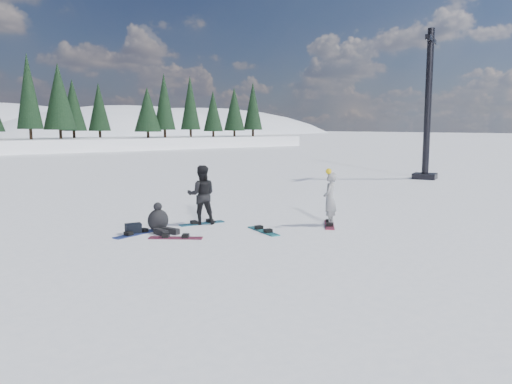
{
  "coord_description": "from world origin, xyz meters",
  "views": [
    {
      "loc": [
        -9.84,
        -11.88,
        3.12
      ],
      "look_at": [
        -0.57,
        0.2,
        1.1
      ],
      "focal_mm": 35.0,
      "sensor_mm": 36.0,
      "label": 1
    }
  ],
  "objects_px": {
    "seated_rider": "(159,221)",
    "snowboard_loose_c": "(136,234)",
    "snowboard_loose_b": "(176,238)",
    "snowboarder_man": "(202,195)",
    "gear_bag": "(133,229)",
    "snowboard_loose_a": "(263,231)",
    "lift_tower": "(427,119)",
    "snowboarder_woman": "(330,199)"
  },
  "relations": [
    {
      "from": "snowboarder_man",
      "to": "snowboard_loose_a",
      "type": "relative_size",
      "value": 1.26
    },
    {
      "from": "lift_tower",
      "to": "gear_bag",
      "type": "bearing_deg",
      "value": 165.69
    },
    {
      "from": "snowboarder_man",
      "to": "snowboarder_woman",
      "type": "bearing_deg",
      "value": 170.02
    },
    {
      "from": "seated_rider",
      "to": "snowboard_loose_b",
      "type": "distance_m",
      "value": 1.11
    },
    {
      "from": "lift_tower",
      "to": "snowboard_loose_b",
      "type": "bearing_deg",
      "value": 169.73
    },
    {
      "from": "snowboarder_man",
      "to": "snowboard_loose_c",
      "type": "relative_size",
      "value": 1.26
    },
    {
      "from": "gear_bag",
      "to": "snowboarder_man",
      "type": "bearing_deg",
      "value": 1.02
    },
    {
      "from": "snowboarder_woman",
      "to": "snowboard_loose_b",
      "type": "xyz_separation_m",
      "value": [
        -4.76,
        1.3,
        -0.84
      ]
    },
    {
      "from": "snowboarder_man",
      "to": "gear_bag",
      "type": "xyz_separation_m",
      "value": [
        -2.36,
        -0.04,
        -0.79
      ]
    },
    {
      "from": "snowboard_loose_a",
      "to": "gear_bag",
      "type": "bearing_deg",
      "value": 65.97
    },
    {
      "from": "snowboarder_woman",
      "to": "seated_rider",
      "type": "distance_m",
      "value": 5.32
    },
    {
      "from": "lift_tower",
      "to": "seated_rider",
      "type": "height_order",
      "value": "lift_tower"
    },
    {
      "from": "lift_tower",
      "to": "snowboarder_woman",
      "type": "relative_size",
      "value": 4.76
    },
    {
      "from": "snowboarder_man",
      "to": "snowboard_loose_a",
      "type": "bearing_deg",
      "value": 142.11
    },
    {
      "from": "gear_bag",
      "to": "snowboard_loose_a",
      "type": "relative_size",
      "value": 0.3
    },
    {
      "from": "seated_rider",
      "to": "snowboard_loose_b",
      "type": "relative_size",
      "value": 0.73
    },
    {
      "from": "snowboarder_woman",
      "to": "snowboard_loose_b",
      "type": "relative_size",
      "value": 1.22
    },
    {
      "from": "lift_tower",
      "to": "snowboard_loose_c",
      "type": "relative_size",
      "value": 5.79
    },
    {
      "from": "snowboarder_man",
      "to": "snowboard_loose_c",
      "type": "height_order",
      "value": "snowboarder_man"
    },
    {
      "from": "snowboard_loose_c",
      "to": "snowboarder_man",
      "type": "bearing_deg",
      "value": -11.27
    },
    {
      "from": "lift_tower",
      "to": "snowboard_loose_a",
      "type": "xyz_separation_m",
      "value": [
        -16.94,
        -5.89,
        -3.52
      ]
    },
    {
      "from": "gear_bag",
      "to": "snowboard_loose_c",
      "type": "bearing_deg",
      "value": -83.14
    },
    {
      "from": "gear_bag",
      "to": "snowboard_loose_a",
      "type": "distance_m",
      "value": 3.82
    },
    {
      "from": "snowboarder_woman",
      "to": "snowboard_loose_a",
      "type": "bearing_deg",
      "value": -46.11
    },
    {
      "from": "snowboarder_woman",
      "to": "seated_rider",
      "type": "bearing_deg",
      "value": -59.46
    },
    {
      "from": "snowboarder_man",
      "to": "gear_bag",
      "type": "distance_m",
      "value": 2.49
    },
    {
      "from": "gear_bag",
      "to": "snowboard_loose_c",
      "type": "distance_m",
      "value": 0.21
    },
    {
      "from": "snowboarder_man",
      "to": "snowboard_loose_c",
      "type": "xyz_separation_m",
      "value": [
        -2.34,
        -0.2,
        -0.93
      ]
    },
    {
      "from": "snowboard_loose_b",
      "to": "snowboarder_man",
      "type": "bearing_deg",
      "value": 79.26
    },
    {
      "from": "snowboarder_woman",
      "to": "snowboard_loose_a",
      "type": "height_order",
      "value": "snowboarder_woman"
    },
    {
      "from": "gear_bag",
      "to": "snowboard_loose_c",
      "type": "height_order",
      "value": "gear_bag"
    },
    {
      "from": "snowboard_loose_b",
      "to": "lift_tower",
      "type": "bearing_deg",
      "value": 55.13
    },
    {
      "from": "snowboarder_man",
      "to": "seated_rider",
      "type": "distance_m",
      "value": 1.79
    },
    {
      "from": "seated_rider",
      "to": "snowboard_loose_c",
      "type": "relative_size",
      "value": 0.73
    },
    {
      "from": "lift_tower",
      "to": "snowboard_loose_b",
      "type": "height_order",
      "value": "lift_tower"
    },
    {
      "from": "snowboarder_man",
      "to": "snowboard_loose_c",
      "type": "bearing_deg",
      "value": 35.7
    },
    {
      "from": "snowboard_loose_a",
      "to": "snowboarder_man",
      "type": "bearing_deg",
      "value": 30.51
    },
    {
      "from": "gear_bag",
      "to": "snowboard_loose_b",
      "type": "distance_m",
      "value": 1.48
    },
    {
      "from": "lift_tower",
      "to": "gear_bag",
      "type": "height_order",
      "value": "lift_tower"
    },
    {
      "from": "seated_rider",
      "to": "snowboard_loose_a",
      "type": "xyz_separation_m",
      "value": [
        2.49,
        -1.84,
        -0.32
      ]
    },
    {
      "from": "snowboarder_woman",
      "to": "seated_rider",
      "type": "height_order",
      "value": "snowboarder_woman"
    },
    {
      "from": "seated_rider",
      "to": "snowboard_loose_a",
      "type": "height_order",
      "value": "seated_rider"
    }
  ]
}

